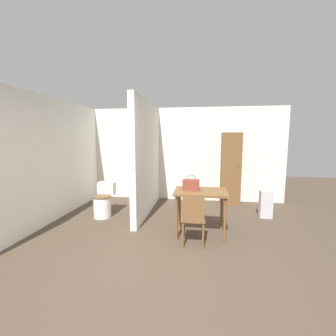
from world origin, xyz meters
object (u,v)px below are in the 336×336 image
toilet (103,202)px  handbag (191,185)px  dining_table (201,197)px  wooden_chair (193,217)px  wooden_cabinet (231,169)px  space_heater (266,204)px

toilet → handbag: bearing=-19.2°
dining_table → wooden_chair: wooden_chair is taller
dining_table → toilet: bearing=162.6°
dining_table → toilet: size_ratio=1.26×
dining_table → wooden_cabinet: bearing=69.6°
wooden_cabinet → dining_table: bearing=-110.4°
wooden_cabinet → wooden_chair: bearing=-109.3°
wooden_chair → toilet: (-1.97, 1.09, -0.16)m
space_heater → wooden_chair: bearing=-134.8°
dining_table → space_heater: size_ratio=1.56×
toilet → handbag: size_ratio=2.49×
wooden_chair → wooden_cabinet: size_ratio=0.47×
wooden_cabinet → space_heater: 1.31m
dining_table → handbag: handbag is taller
toilet → space_heater: 3.50m
wooden_chair → wooden_cabinet: 2.67m
space_heater → wooden_cabinet: bearing=122.8°
wooden_chair → toilet: 2.26m
toilet → wooden_cabinet: bearing=26.0°
handbag → dining_table: bearing=5.9°
space_heater → dining_table: bearing=-142.4°
wooden_chair → wooden_cabinet: bearing=69.9°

